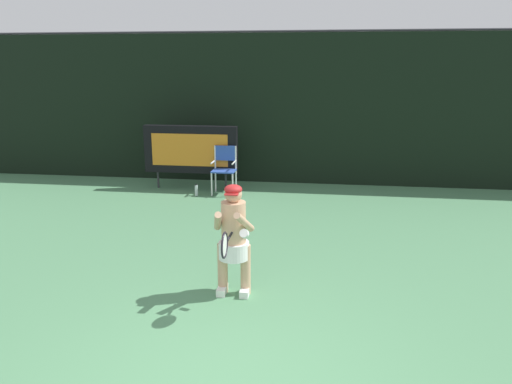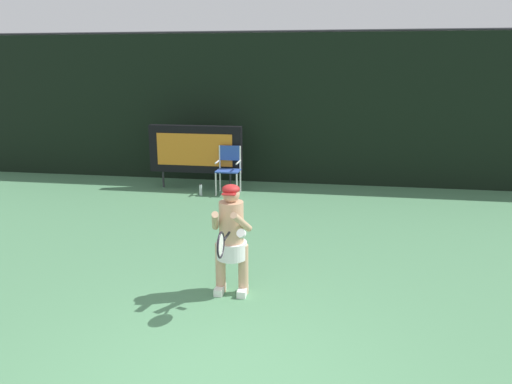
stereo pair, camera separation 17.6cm
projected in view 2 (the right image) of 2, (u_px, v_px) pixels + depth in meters
backdrop_screen at (299, 110)px, 12.21m from camera, size 18.00×0.12×3.66m
scoreboard at (196, 149)px, 11.81m from camera, size 2.20×0.21×1.50m
umpire_chair at (229, 167)px, 11.47m from camera, size 0.52×0.44×1.08m
water_bottle at (201, 190)px, 11.40m from camera, size 0.07×0.07×0.27m
tennis_player at (231, 236)px, 6.37m from camera, size 0.53×0.60×1.44m
tennis_racket at (221, 244)px, 5.78m from camera, size 0.03×0.60×0.31m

